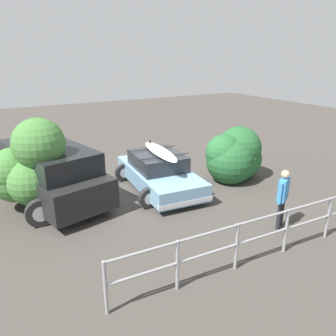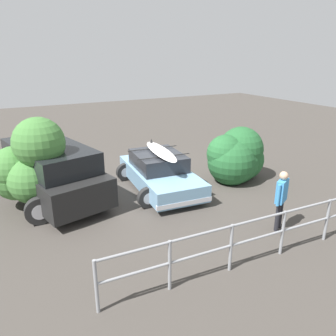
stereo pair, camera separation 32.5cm
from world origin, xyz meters
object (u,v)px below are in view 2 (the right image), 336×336
(person_bystander, at_px, (281,195))
(bush_near_left, at_px, (236,157))
(suv_car, at_px, (51,171))
(bush_near_right, at_px, (26,167))
(sedan_car, at_px, (160,172))

(person_bystander, xyz_separation_m, bush_near_left, (-1.31, -3.47, -0.12))
(suv_car, distance_m, bush_near_right, 1.05)
(bush_near_left, bearing_deg, person_bystander, 69.26)
(suv_car, height_order, bush_near_right, bush_near_right)
(sedan_car, xyz_separation_m, suv_car, (3.45, -0.88, 0.33))
(bush_near_right, bearing_deg, bush_near_left, 172.97)
(person_bystander, bearing_deg, bush_near_left, -110.74)
(suv_car, height_order, bush_near_left, bush_near_left)
(person_bystander, relative_size, bush_near_left, 0.70)
(suv_car, relative_size, bush_near_right, 1.79)
(suv_car, relative_size, bush_near_left, 2.18)
(person_bystander, relative_size, bush_near_right, 0.58)
(suv_car, bearing_deg, bush_near_right, 38.02)
(suv_car, bearing_deg, bush_near_left, 167.05)
(suv_car, xyz_separation_m, bush_near_right, (0.75, 0.58, 0.45))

